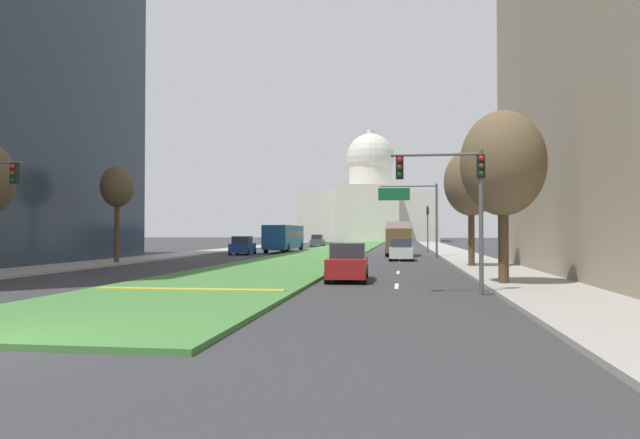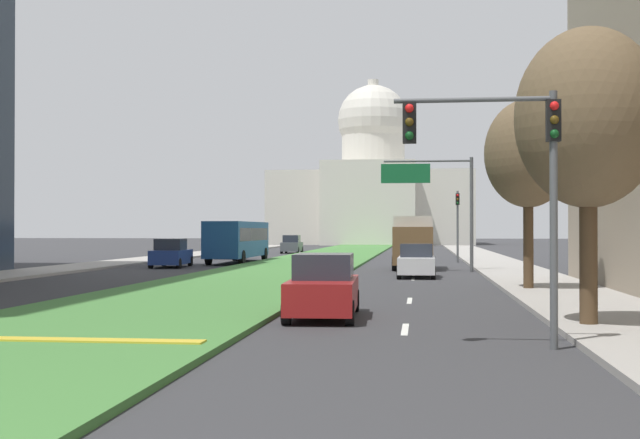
{
  "view_description": "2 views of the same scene",
  "coord_description": "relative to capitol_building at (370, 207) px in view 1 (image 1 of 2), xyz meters",
  "views": [
    {
      "loc": [
        7.74,
        -10.21,
        2.26
      ],
      "look_at": [
        -1.72,
        57.22,
        3.68
      ],
      "focal_mm": 33.0,
      "sensor_mm": 36.0,
      "label": 1
    },
    {
      "loc": [
        7.88,
        -6.03,
        2.41
      ],
      "look_at": [
        -0.53,
        64.31,
        3.23
      ],
      "focal_mm": 47.44,
      "sensor_mm": 36.0,
      "label": 2
    }
  ],
  "objects": [
    {
      "name": "sedan_very_far",
      "position": [
        -5.06,
        -55.36,
        -7.53
      ],
      "size": [
        1.94,
        4.35,
        1.82
      ],
      "color": "#4C5156",
      "rests_on": "ground_plane"
    },
    {
      "name": "ground_plane",
      "position": [
        0.0,
        -66.34,
        -8.37
      ],
      "size": [
        295.6,
        295.6,
        0.0
      ],
      "primitive_type": "plane",
      "color": "#333335"
    },
    {
      "name": "sedan_midblock",
      "position": [
        7.66,
        -96.99,
        -7.58
      ],
      "size": [
        1.88,
        4.21,
        1.69
      ],
      "color": "silver",
      "rests_on": "ground_plane"
    },
    {
      "name": "sedan_far_horizon",
      "position": [
        -7.71,
        -71.46,
        -7.6
      ],
      "size": [
        2.05,
        4.44,
        1.64
      ],
      "color": "black",
      "rests_on": "ground_plane"
    },
    {
      "name": "overhead_guide_sign",
      "position": [
        8.84,
        -91.17,
        -3.74
      ],
      "size": [
        5.22,
        0.2,
        6.5
      ],
      "color": "#515456",
      "rests_on": "ground_plane"
    },
    {
      "name": "traffic_light_near_right",
      "position": [
        9.69,
        -122.18,
        -4.58
      ],
      "size": [
        3.34,
        0.35,
        5.2
      ],
      "color": "#515456",
      "rests_on": "ground_plane"
    },
    {
      "name": "sidewalk_right",
      "position": [
        13.03,
        -79.78,
        -8.3
      ],
      "size": [
        4.0,
        120.93,
        0.15
      ],
      "primitive_type": "cube",
      "color": "#9E9991",
      "rests_on": "ground_plane"
    },
    {
      "name": "sidewalk_left",
      "position": [
        -13.03,
        -79.78,
        -8.3
      ],
      "size": [
        4.0,
        120.93,
        0.15
      ],
      "primitive_type": "cube",
      "color": "#9E9991",
      "rests_on": "ground_plane"
    },
    {
      "name": "street_tree_right_mid",
      "position": [
        12.0,
        -106.29,
        -3.07
      ],
      "size": [
        3.36,
        3.36,
        7.44
      ],
      "color": "#4C3823",
      "rests_on": "ground_plane"
    },
    {
      "name": "street_tree_right_near",
      "position": [
        11.87,
        -118.68,
        -3.31
      ],
      "size": [
        3.49,
        3.49,
        7.28
      ],
      "color": "#4C3823",
      "rests_on": "ground_plane"
    },
    {
      "name": "median_curb_nose",
      "position": [
        0.0,
        -123.06,
        -8.21
      ],
      "size": [
        7.14,
        0.5,
        0.04
      ],
      "primitive_type": "cube",
      "color": "gold",
      "rests_on": "grass_median"
    },
    {
      "name": "lane_dashes_right",
      "position": [
        7.5,
        -100.46,
        -8.37
      ],
      "size": [
        0.16,
        41.69,
        0.01
      ],
      "color": "silver",
      "rests_on": "ground_plane"
    },
    {
      "name": "street_tree_left_mid",
      "position": [
        -11.88,
        -105.36,
        -3.07
      ],
      "size": [
        2.29,
        2.29,
        6.84
      ],
      "color": "#4C3823",
      "rests_on": "ground_plane"
    },
    {
      "name": "grass_median",
      "position": [
        0.0,
        -73.06,
        -8.3
      ],
      "size": [
        7.93,
        120.93,
        0.14
      ],
      "primitive_type": "cube",
      "color": "#427A38",
      "rests_on": "ground_plane"
    },
    {
      "name": "traffic_light_far_right",
      "position": [
        10.53,
        -77.49,
        -5.06
      ],
      "size": [
        0.28,
        0.35,
        5.2
      ],
      "color": "#515456",
      "rests_on": "ground_plane"
    },
    {
      "name": "box_truck_delivery",
      "position": [
        7.42,
        -88.17,
        -6.7
      ],
      "size": [
        2.4,
        6.4,
        3.2
      ],
      "color": "brown",
      "rests_on": "ground_plane"
    },
    {
      "name": "city_bus",
      "position": [
        -5.24,
        -79.87,
        -6.6
      ],
      "size": [
        2.62,
        11.0,
        2.95
      ],
      "color": "#1E4C8C",
      "rests_on": "ground_plane"
    },
    {
      "name": "sedan_lead_stopped",
      "position": [
        5.23,
        -116.62,
        -7.56
      ],
      "size": [
        1.99,
        4.65,
        1.74
      ],
      "color": "maroon",
      "rests_on": "ground_plane"
    },
    {
      "name": "capitol_building",
      "position": [
        0.0,
        0.0,
        0.0
      ],
      "size": [
        32.13,
        28.51,
        27.34
      ],
      "color": "beige",
      "rests_on": "ground_plane"
    },
    {
      "name": "sedan_distant",
      "position": [
        -7.85,
        -87.56,
        -7.53
      ],
      "size": [
        2.23,
        4.48,
        1.82
      ],
      "color": "navy",
      "rests_on": "ground_plane"
    }
  ]
}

